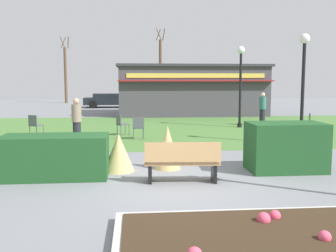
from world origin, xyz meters
TOP-DOWN VIEW (x-y plane):
  - ground_plane at (0.00, 0.00)m, footprint 80.00×80.00m
  - lawn_patch at (0.00, 9.88)m, footprint 36.00×12.00m
  - flower_bed at (0.78, -3.42)m, footprint 4.15×2.30m
  - park_bench at (0.09, 0.03)m, footprint 1.73×0.62m
  - hedge_left at (-2.86, 0.75)m, footprint 2.48×1.10m
  - hedge_right at (2.86, 0.93)m, footprint 1.89×1.10m
  - ornamental_grass_behind_left at (-0.12, 1.45)m, footprint 0.68×0.68m
  - ornamental_grass_behind_right at (-1.38, 1.29)m, footprint 0.79×0.79m
  - lamppost_mid at (5.02, 4.86)m, footprint 0.36×0.36m
  - lamppost_far at (4.22, 10.10)m, footprint 0.36×0.36m
  - trash_bin at (-3.48, 1.46)m, footprint 0.52×0.52m
  - food_kiosk at (2.91, 17.79)m, footprint 9.87×5.44m
  - cafe_chair_west at (-5.06, 7.81)m, footprint 0.60×0.60m
  - cafe_chair_east at (-0.81, 6.62)m, footprint 0.44×0.44m
  - cafe_chair_center at (6.54, 7.68)m, footprint 0.57×0.57m
  - cafe_chair_north at (-1.52, 7.83)m, footprint 0.59×0.59m
  - person_strolling at (-2.99, 5.31)m, footprint 0.34×0.34m
  - person_standing at (5.54, 10.60)m, footprint 0.34×0.34m
  - parked_car_west_slot at (-3.09, 24.95)m, footprint 4.23×2.11m
  - parked_car_center_slot at (2.00, 24.95)m, footprint 4.22×2.10m
  - parked_car_east_slot at (7.16, 24.95)m, footprint 4.31×2.28m
  - tree_left_bg at (-7.80, 31.85)m, footprint 0.91×0.96m
  - tree_right_bg at (1.69, 29.63)m, footprint 0.91×0.96m

SIDE VIEW (x-z plane):
  - ground_plane at x=0.00m, z-range 0.00..0.00m
  - lawn_patch at x=0.00m, z-range 0.00..0.01m
  - flower_bed at x=0.78m, z-range -0.06..0.23m
  - trash_bin at x=-3.48m, z-range 0.00..0.80m
  - park_bench at x=0.09m, z-range 0.01..0.96m
  - ornamental_grass_behind_right at x=-1.38m, z-range 0.00..0.96m
  - hedge_left at x=-2.86m, z-range 0.00..1.01m
  - cafe_chair_west at x=-5.06m, z-range 0.08..0.97m
  - cafe_chair_east at x=-0.81m, z-range 0.08..0.97m
  - cafe_chair_center at x=6.54m, z-range 0.08..0.97m
  - cafe_chair_north at x=-1.52m, z-range 0.08..0.97m
  - ornamental_grass_behind_left at x=-0.12m, z-range 0.00..1.13m
  - hedge_right at x=2.86m, z-range 0.00..1.24m
  - parked_car_west_slot at x=-3.09m, z-range 0.04..1.24m
  - parked_car_center_slot at x=2.00m, z-range 0.04..1.24m
  - parked_car_east_slot at x=7.16m, z-range 0.04..1.24m
  - person_strolling at x=-2.99m, z-range 0.02..1.71m
  - person_standing at x=5.54m, z-range 0.02..1.71m
  - food_kiosk at x=2.91m, z-range 0.01..3.33m
  - lamppost_mid at x=5.02m, z-range 0.52..4.47m
  - lamppost_far at x=4.22m, z-range 0.52..4.47m
  - tree_left_bg at x=-7.80m, z-range -0.37..6.30m
  - tree_right_bg at x=1.69m, z-range -0.37..6.92m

